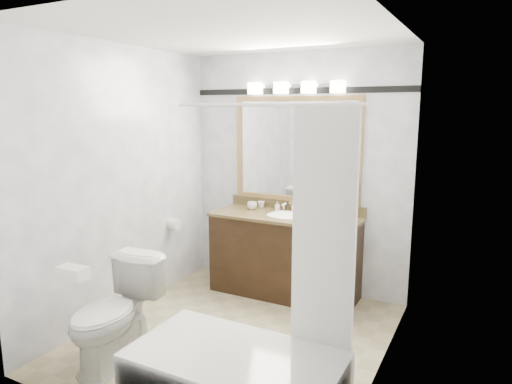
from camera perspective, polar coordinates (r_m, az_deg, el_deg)
room at (r=3.69m, az=-2.68°, el=-0.14°), size 2.42×2.62×2.52m
vanity at (r=4.78m, az=3.60°, el=-7.69°), size 1.53×0.58×0.97m
mirror at (r=4.80m, az=5.04°, el=5.31°), size 1.40×0.04×1.10m
vanity_light_bar at (r=4.74m, az=4.90°, el=12.91°), size 1.02×0.14×0.12m
accent_stripe at (r=4.80m, az=5.21°, el=12.48°), size 2.40×0.01×0.06m
bathtub at (r=3.06m, az=-1.97°, el=-22.16°), size 1.30×0.75×1.96m
tp_roll at (r=4.98m, az=-10.17°, el=-3.99°), size 0.11×0.12×0.12m
toilet at (r=3.73m, az=-17.29°, el=-14.30°), size 0.48×0.80×0.79m
tissue_box at (r=3.35m, az=-21.92°, el=-9.36°), size 0.21×0.13×0.08m
coffee_maker at (r=4.41m, az=10.19°, el=-1.50°), size 0.18×0.22×0.34m
cup_left at (r=4.92m, az=-0.49°, el=-1.71°), size 0.13×0.13×0.08m
cup_right at (r=5.01m, az=0.65°, el=-1.57°), size 0.09×0.09×0.07m
soap_bottle_a at (r=4.86m, az=2.68°, el=-1.78°), size 0.05×0.05×0.10m
soap_bottle_b at (r=4.74m, az=5.61°, el=-2.29°), size 0.07×0.07×0.07m
soap_bar at (r=4.75m, az=4.89°, el=-2.56°), size 0.08×0.05×0.02m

